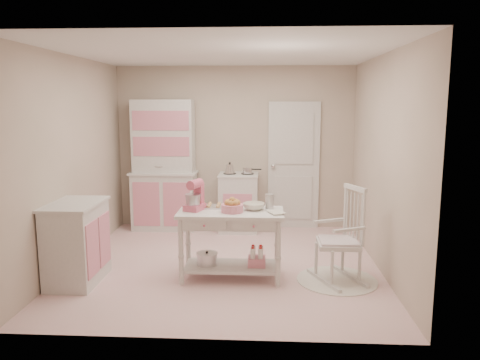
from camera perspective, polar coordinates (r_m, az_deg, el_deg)
name	(u,v)px	position (r m, az deg, el deg)	size (l,w,h in m)	color
room_shell	(225,134)	(5.68, -1.88, 5.62)	(3.84, 3.84, 2.62)	#D28386
door	(294,166)	(7.59, 6.55, 1.76)	(0.82, 0.05, 2.04)	silver
hutch	(164,165)	(7.55, -9.29, 1.81)	(1.06, 0.50, 2.08)	silver
stove	(239,202)	(7.43, -0.17, -2.72)	(0.62, 0.57, 0.92)	silver
base_cabinet	(77,243)	(5.64, -19.29, -7.21)	(0.54, 0.84, 0.92)	silver
lace_rug	(337,280)	(5.61, 11.72, -11.86)	(0.92, 0.92, 0.01)	white
rocking_chair	(338,234)	(5.44, 11.91, -6.51)	(0.48, 0.72, 1.10)	silver
work_table	(231,245)	(5.46, -1.11, -7.89)	(1.20, 0.60, 0.80)	silver
stand_mixer	(194,196)	(5.38, -5.58, -1.92)	(0.20, 0.28, 0.34)	#D65A79
cookie_tray	(219,207)	(5.54, -2.54, -3.27)	(0.34, 0.24, 0.02)	silver
bread_basket	(232,208)	(5.29, -0.95, -3.45)	(0.25, 0.25, 0.09)	pink
mixing_bowl	(254,206)	(5.41, 1.69, -3.24)	(0.25, 0.25, 0.08)	silver
metal_pitcher	(269,201)	(5.47, 3.60, -2.60)	(0.10, 0.10, 0.17)	silver
recipe_book	(270,213)	(5.22, 3.72, -4.05)	(0.15, 0.21, 0.02)	silver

